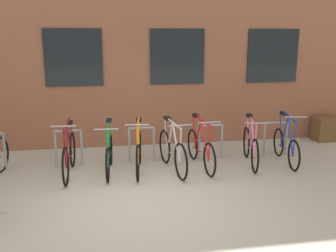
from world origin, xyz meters
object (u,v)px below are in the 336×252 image
bicycle_pink (251,146)px  bicycle_green (109,154)px  bicycle_silver (172,151)px  bicycle_maroon (69,155)px  bicycle_blue (286,145)px  planter_box (328,129)px  bicycle_red (201,148)px  bicycle_orange (139,152)px

bicycle_pink → bicycle_green: bearing=-179.5°
bicycle_pink → bicycle_silver: (-1.68, -0.12, 0.01)m
bicycle_maroon → bicycle_blue: (4.46, 0.01, -0.02)m
bicycle_silver → planter_box: bicycle_silver is taller
bicycle_blue → planter_box: (1.86, 1.44, -0.07)m
bicycle_red → bicycle_silver: bearing=-169.2°
bicycle_red → bicycle_green: bearing=-179.2°
bicycle_maroon → planter_box: 6.49m
bicycle_orange → bicycle_maroon: size_ratio=0.96×
bicycle_green → bicycle_silver: (1.24, -0.09, 0.02)m
bicycle_blue → bicycle_green: 3.70m
bicycle_orange → planter_box: bearing=16.2°
bicycle_orange → bicycle_green: (-0.58, 0.02, -0.02)m
bicycle_pink → planter_box: size_ratio=2.38×
bicycle_pink → planter_box: bicycle_pink is taller
bicycle_orange → bicycle_silver: bicycle_orange is taller
bicycle_blue → bicycle_green: (-3.70, 0.01, -0.00)m
bicycle_blue → bicycle_pink: 0.77m
bicycle_blue → bicycle_green: size_ratio=0.98×
bicycle_silver → bicycle_maroon: bearing=177.8°
bicycle_blue → bicycle_silver: bearing=-178.1°
bicycle_maroon → bicycle_red: bearing=0.9°
bicycle_blue → bicycle_green: bicycle_blue is taller
bicycle_orange → bicycle_silver: 0.67m
bicycle_orange → bicycle_maroon: bearing=179.8°
bicycle_green → bicycle_pink: bearing=0.5°
bicycle_orange → bicycle_red: bicycle_orange is taller
bicycle_red → planter_box: bicycle_red is taller
bicycle_silver → bicycle_blue: bearing=1.9°
planter_box → bicycle_orange: bearing=-163.8°
bicycle_red → bicycle_orange: bearing=-178.0°
bicycle_maroon → bicycle_blue: bearing=0.1°
bicycle_blue → bicycle_maroon: bearing=-179.9°
bicycle_orange → bicycle_silver: (0.66, -0.07, 0.01)m
bicycle_green → bicycle_red: size_ratio=0.92×
bicycle_pink → bicycle_red: 1.08m
bicycle_maroon → bicycle_pink: (3.69, 0.04, -0.02)m
planter_box → bicycle_red: bearing=-159.3°
bicycle_blue → planter_box: size_ratio=2.28×
bicycle_maroon → bicycle_pink: bicycle_maroon is taller
bicycle_pink → bicycle_green: bicycle_green is taller
bicycle_pink → bicycle_maroon: bearing=-179.4°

